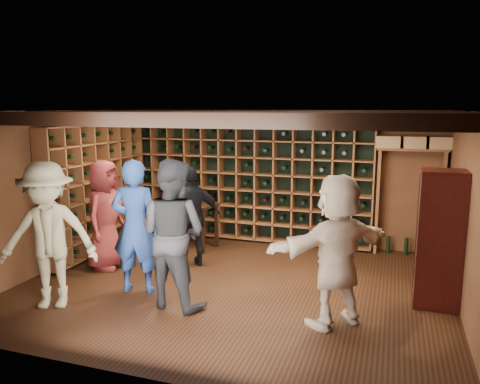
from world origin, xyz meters
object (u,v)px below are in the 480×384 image
(display_cabinet, at_px, (439,242))
(guest_woman_black, at_px, (192,217))
(man_grey_suit, at_px, (173,234))
(man_blue_shirt, at_px, (136,227))
(guest_red_floral, at_px, (105,215))
(guest_beige, at_px, (337,251))
(guest_khaki, at_px, (48,236))
(tasting_table, at_px, (186,207))

(display_cabinet, bearing_deg, guest_woman_black, 173.27)
(man_grey_suit, bearing_deg, man_blue_shirt, -11.77)
(guest_red_floral, height_order, guest_beige, guest_beige)
(guest_red_floral, distance_m, guest_khaki, 1.51)
(guest_red_floral, distance_m, tasting_table, 1.64)
(display_cabinet, height_order, tasting_table, display_cabinet)
(guest_khaki, distance_m, tasting_table, 3.02)
(man_blue_shirt, xyz_separation_m, tasting_table, (-0.25, 2.18, -0.19))
(guest_red_floral, relative_size, guest_beige, 0.96)
(man_blue_shirt, bearing_deg, tasting_table, -94.23)
(guest_red_floral, xyz_separation_m, guest_beige, (3.74, -0.87, 0.04))
(man_blue_shirt, distance_m, guest_khaki, 1.12)
(display_cabinet, distance_m, man_grey_suit, 3.41)
(display_cabinet, height_order, guest_beige, guest_beige)
(man_blue_shirt, bearing_deg, guest_woman_black, -114.21)
(man_blue_shirt, relative_size, guest_woman_black, 1.15)
(guest_woman_black, relative_size, guest_beige, 0.89)
(man_blue_shirt, distance_m, tasting_table, 2.20)
(guest_red_floral, bearing_deg, tasting_table, -29.73)
(guest_beige, bearing_deg, tasting_table, -82.89)
(guest_beige, bearing_deg, guest_khaki, -35.01)
(display_cabinet, bearing_deg, guest_beige, -140.32)
(guest_red_floral, bearing_deg, guest_beige, -106.52)
(guest_red_floral, height_order, tasting_table, guest_red_floral)
(man_blue_shirt, distance_m, man_grey_suit, 0.74)
(guest_red_floral, bearing_deg, guest_khaki, -176.33)
(guest_red_floral, bearing_deg, display_cabinet, -92.20)
(guest_red_floral, height_order, guest_khaki, guest_khaki)
(display_cabinet, bearing_deg, guest_khaki, -161.31)
(tasting_table, bearing_deg, man_blue_shirt, -73.37)
(display_cabinet, xyz_separation_m, guest_woman_black, (-3.64, 0.43, -0.04))
(guest_woman_black, height_order, tasting_table, guest_woman_black)
(display_cabinet, relative_size, guest_beige, 0.96)
(man_blue_shirt, height_order, man_grey_suit, man_grey_suit)
(man_blue_shirt, bearing_deg, guest_red_floral, -46.86)
(display_cabinet, height_order, man_grey_suit, man_grey_suit)
(guest_red_floral, bearing_deg, man_grey_suit, -123.55)
(guest_woman_black, distance_m, guest_khaki, 2.30)
(display_cabinet, relative_size, guest_woman_black, 1.08)
(display_cabinet, relative_size, man_grey_suit, 0.91)
(display_cabinet, height_order, guest_red_floral, display_cabinet)
(guest_woman_black, xyz_separation_m, guest_beige, (2.46, -1.40, 0.10))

